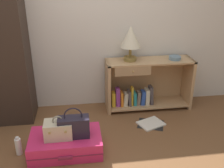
{
  "coord_description": "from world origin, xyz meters",
  "views": [
    {
      "loc": [
        -0.16,
        -1.97,
        1.79
      ],
      "look_at": [
        0.23,
        0.86,
        0.55
      ],
      "focal_mm": 41.93,
      "sensor_mm": 36.0,
      "label": 1
    }
  ],
  "objects_px": {
    "table_lamp": "(131,38)",
    "open_book_on_floor": "(151,124)",
    "bowl": "(175,58)",
    "train_case": "(58,129)",
    "bookshelf": "(145,85)",
    "suitcase_large": "(66,143)",
    "handbag": "(74,127)",
    "bottle": "(18,146)"
  },
  "relations": [
    {
      "from": "bottle",
      "to": "table_lamp",
      "type": "bearing_deg",
      "value": 32.36
    },
    {
      "from": "table_lamp",
      "to": "bowl",
      "type": "xyz_separation_m",
      "value": [
        0.6,
        -0.04,
        -0.28
      ]
    },
    {
      "from": "table_lamp",
      "to": "suitcase_large",
      "type": "relative_size",
      "value": 0.6
    },
    {
      "from": "bottle",
      "to": "bowl",
      "type": "bearing_deg",
      "value": 22.73
    },
    {
      "from": "suitcase_large",
      "to": "train_case",
      "type": "relative_size",
      "value": 2.68
    },
    {
      "from": "bowl",
      "to": "train_case",
      "type": "distance_m",
      "value": 1.8
    },
    {
      "from": "table_lamp",
      "to": "suitcase_large",
      "type": "distance_m",
      "value": 1.52
    },
    {
      "from": "bowl",
      "to": "train_case",
      "type": "relative_size",
      "value": 0.57
    },
    {
      "from": "bookshelf",
      "to": "bottle",
      "type": "height_order",
      "value": "bookshelf"
    },
    {
      "from": "bookshelf",
      "to": "train_case",
      "type": "height_order",
      "value": "bookshelf"
    },
    {
      "from": "table_lamp",
      "to": "handbag",
      "type": "bearing_deg",
      "value": -130.15
    },
    {
      "from": "handbag",
      "to": "open_book_on_floor",
      "type": "bearing_deg",
      "value": 23.79
    },
    {
      "from": "table_lamp",
      "to": "suitcase_large",
      "type": "bearing_deg",
      "value": -134.25
    },
    {
      "from": "bowl",
      "to": "handbag",
      "type": "height_order",
      "value": "bowl"
    },
    {
      "from": "suitcase_large",
      "to": "handbag",
      "type": "xyz_separation_m",
      "value": [
        0.1,
        -0.02,
        0.22
      ]
    },
    {
      "from": "bookshelf",
      "to": "open_book_on_floor",
      "type": "height_order",
      "value": "bookshelf"
    },
    {
      "from": "bowl",
      "to": "open_book_on_floor",
      "type": "distance_m",
      "value": 0.94
    },
    {
      "from": "handbag",
      "to": "bottle",
      "type": "height_order",
      "value": "handbag"
    },
    {
      "from": "train_case",
      "to": "handbag",
      "type": "relative_size",
      "value": 0.84
    },
    {
      "from": "train_case",
      "to": "open_book_on_floor",
      "type": "bearing_deg",
      "value": 20.45
    },
    {
      "from": "bowl",
      "to": "suitcase_large",
      "type": "height_order",
      "value": "bowl"
    },
    {
      "from": "train_case",
      "to": "bookshelf",
      "type": "bearing_deg",
      "value": 38.2
    },
    {
      "from": "handbag",
      "to": "bookshelf",
      "type": "bearing_deg",
      "value": 42.63
    },
    {
      "from": "table_lamp",
      "to": "train_case",
      "type": "xyz_separation_m",
      "value": [
        -0.92,
        -0.9,
        -0.7
      ]
    },
    {
      "from": "table_lamp",
      "to": "bowl",
      "type": "bearing_deg",
      "value": -3.51
    },
    {
      "from": "table_lamp",
      "to": "handbag",
      "type": "xyz_separation_m",
      "value": [
        -0.76,
        -0.9,
        -0.68
      ]
    },
    {
      "from": "bookshelf",
      "to": "suitcase_large",
      "type": "xyz_separation_m",
      "value": [
        -1.08,
        -0.88,
        -0.23
      ]
    },
    {
      "from": "table_lamp",
      "to": "bottle",
      "type": "bearing_deg",
      "value": -147.64
    },
    {
      "from": "train_case",
      "to": "handbag",
      "type": "height_order",
      "value": "handbag"
    },
    {
      "from": "bottle",
      "to": "open_book_on_floor",
      "type": "xyz_separation_m",
      "value": [
        1.54,
        0.37,
        -0.09
      ]
    },
    {
      "from": "table_lamp",
      "to": "open_book_on_floor",
      "type": "relative_size",
      "value": 1.17
    },
    {
      "from": "table_lamp",
      "to": "train_case",
      "type": "distance_m",
      "value": 1.47
    },
    {
      "from": "suitcase_large",
      "to": "open_book_on_floor",
      "type": "bearing_deg",
      "value": 20.74
    },
    {
      "from": "bookshelf",
      "to": "bottle",
      "type": "distance_m",
      "value": 1.8
    },
    {
      "from": "bookshelf",
      "to": "table_lamp",
      "type": "bearing_deg",
      "value": 179.8
    },
    {
      "from": "suitcase_large",
      "to": "train_case",
      "type": "distance_m",
      "value": 0.2
    },
    {
      "from": "bowl",
      "to": "open_book_on_floor",
      "type": "xyz_separation_m",
      "value": [
        -0.41,
        -0.45,
        -0.71
      ]
    },
    {
      "from": "bottle",
      "to": "open_book_on_floor",
      "type": "bearing_deg",
      "value": 13.59
    },
    {
      "from": "open_book_on_floor",
      "to": "train_case",
      "type": "bearing_deg",
      "value": -159.55
    },
    {
      "from": "table_lamp",
      "to": "handbag",
      "type": "height_order",
      "value": "table_lamp"
    },
    {
      "from": "table_lamp",
      "to": "train_case",
      "type": "relative_size",
      "value": 1.61
    },
    {
      "from": "bookshelf",
      "to": "train_case",
      "type": "relative_size",
      "value": 4.15
    }
  ]
}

